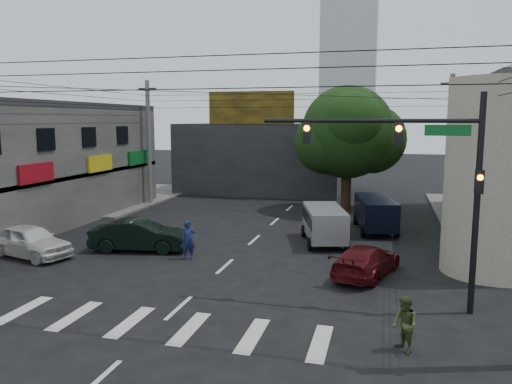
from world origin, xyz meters
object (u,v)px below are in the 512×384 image
at_px(white_compact, 30,241).
at_px(navy_van, 375,215).
at_px(traffic_officer, 188,240).
at_px(street_tree, 347,132).
at_px(utility_pole_far_left, 149,143).
at_px(silver_minivan, 324,225).
at_px(pedestrian_olive, 405,324).
at_px(traffic_gantry, 424,166).
at_px(utility_pole_far_right, 449,147).
at_px(dark_sedan, 140,235).
at_px(maroon_sedan, 366,261).

distance_m(white_compact, navy_van, 18.21).
relative_size(white_compact, navy_van, 0.94).
relative_size(white_compact, traffic_officer, 2.65).
bearing_deg(street_tree, utility_pole_far_left, -176.05).
relative_size(white_compact, silver_minivan, 1.02).
height_order(street_tree, utility_pole_far_left, utility_pole_far_left).
distance_m(utility_pole_far_left, silver_minivan, 17.02).
distance_m(white_compact, pedestrian_olive, 17.48).
xyz_separation_m(street_tree, traffic_gantry, (3.82, -18.00, -0.64)).
bearing_deg(silver_minivan, utility_pole_far_right, -53.40).
xyz_separation_m(utility_pole_far_left, navy_van, (16.66, -5.11, -3.64)).
distance_m(street_tree, traffic_gantry, 18.42).
xyz_separation_m(utility_pole_far_right, traffic_officer, (-12.46, -13.33, -3.71)).
distance_m(utility_pole_far_right, navy_van, 7.63).
distance_m(street_tree, silver_minivan, 10.71).
bearing_deg(silver_minivan, dark_sedan, 98.98).
bearing_deg(street_tree, traffic_officer, -112.59).
bearing_deg(utility_pole_far_right, traffic_gantry, -98.94).
xyz_separation_m(white_compact, pedestrian_olive, (16.55, -5.63, 0.03)).
bearing_deg(traffic_gantry, white_compact, 172.63).
distance_m(dark_sedan, navy_van, 13.25).
distance_m(dark_sedan, silver_minivan, 9.33).
distance_m(street_tree, navy_van, 7.90).
relative_size(street_tree, white_compact, 1.84).
xyz_separation_m(traffic_gantry, silver_minivan, (-4.16, 8.31, -3.91)).
distance_m(white_compact, traffic_officer, 7.44).
xyz_separation_m(silver_minivan, pedestrian_olive, (3.62, -11.74, -0.14)).
relative_size(dark_sedan, traffic_officer, 2.74).
relative_size(silver_minivan, traffic_officer, 2.59).
bearing_deg(street_tree, silver_minivan, -91.96).
bearing_deg(maroon_sedan, street_tree, -64.52).
bearing_deg(dark_sedan, navy_van, -66.52).
relative_size(utility_pole_far_left, silver_minivan, 1.99).
xyz_separation_m(traffic_gantry, dark_sedan, (-12.66, 4.49, -4.06)).
xyz_separation_m(utility_pole_far_right, navy_van, (-4.34, -5.11, -3.64)).
bearing_deg(dark_sedan, silver_minivan, -76.25).
height_order(dark_sedan, navy_van, navy_van).
height_order(white_compact, silver_minivan, silver_minivan).
bearing_deg(pedestrian_olive, utility_pole_far_left, -171.34).
bearing_deg(silver_minivan, utility_pole_far_left, 43.26).
distance_m(traffic_gantry, maroon_sedan, 5.61).
xyz_separation_m(dark_sedan, white_compact, (-4.42, -2.28, -0.02)).
xyz_separation_m(navy_van, pedestrian_olive, (1.13, -15.31, -0.17)).
bearing_deg(utility_pole_far_right, pedestrian_olive, -98.93).
relative_size(street_tree, silver_minivan, 1.88).
distance_m(street_tree, utility_pole_far_right, 6.63).
relative_size(traffic_gantry, navy_van, 1.43).
height_order(dark_sedan, pedestrian_olive, pedestrian_olive).
bearing_deg(white_compact, silver_minivan, -49.70).
bearing_deg(silver_minivan, traffic_gantry, -168.66).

